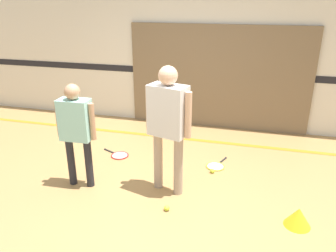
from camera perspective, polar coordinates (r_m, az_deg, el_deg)
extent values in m
plane|color=#A87F4C|center=(4.41, -2.15, -10.38)|extent=(16.00, 16.00, 0.00)
cube|color=silver|center=(6.14, 4.43, 14.63)|extent=(16.00, 0.06, 3.20)
cube|color=black|center=(6.20, 4.22, 9.30)|extent=(16.00, 0.01, 0.12)
cube|color=#756047|center=(6.12, 8.71, 8.24)|extent=(3.29, 0.05, 1.90)
cube|color=orange|center=(5.80, 2.50, -2.18)|extent=(14.40, 0.10, 0.01)
cylinder|color=tan|center=(4.21, -1.74, -5.99)|extent=(0.11, 0.11, 0.78)
cylinder|color=tan|center=(4.08, 1.80, -6.96)|extent=(0.11, 0.11, 0.78)
cube|color=silver|center=(3.86, 0.00, 2.68)|extent=(0.50, 0.36, 0.62)
sphere|color=#DBAD89|center=(3.75, 0.00, 8.78)|extent=(0.23, 0.23, 0.23)
cylinder|color=#DBAD89|center=(4.00, -3.31, 3.19)|extent=(0.08, 0.08, 0.55)
cylinder|color=#DBAD89|center=(3.74, 3.53, 1.89)|extent=(0.08, 0.08, 0.55)
cylinder|color=#232328|center=(4.49, -16.51, -5.92)|extent=(0.10, 0.10, 0.66)
cylinder|color=#232328|center=(4.38, -13.62, -6.33)|extent=(0.10, 0.10, 0.66)
cube|color=#99D8D1|center=(4.20, -15.85, 1.04)|extent=(0.39, 0.23, 0.52)
sphere|color=tan|center=(4.09, -16.36, 5.73)|extent=(0.19, 0.19, 0.19)
cylinder|color=tan|center=(4.31, -18.51, 1.17)|extent=(0.07, 0.07, 0.47)
cylinder|color=tan|center=(4.10, -13.04, 0.73)|extent=(0.07, 0.07, 0.47)
torus|color=#C6D838|center=(4.91, 8.25, -6.96)|extent=(0.36, 0.36, 0.02)
cylinder|color=silver|center=(4.91, 8.25, -6.96)|extent=(0.23, 0.23, 0.01)
cylinder|color=black|center=(5.09, 9.50, -5.94)|extent=(0.10, 0.20, 0.02)
sphere|color=black|center=(5.17, 10.03, -5.50)|extent=(0.03, 0.03, 0.03)
torus|color=red|center=(5.23, -8.39, -5.08)|extent=(0.36, 0.36, 0.02)
cylinder|color=silver|center=(5.23, -8.39, -5.08)|extent=(0.24, 0.24, 0.01)
cylinder|color=black|center=(5.39, -10.13, -4.34)|extent=(0.21, 0.11, 0.02)
sphere|color=black|center=(5.47, -10.91, -4.00)|extent=(0.03, 0.03, 0.03)
sphere|color=#CCE038|center=(3.95, -0.21, -14.10)|extent=(0.07, 0.07, 0.07)
sphere|color=#CCE038|center=(4.73, 7.74, -7.74)|extent=(0.07, 0.07, 0.07)
sphere|color=#CCE038|center=(5.27, -2.03, -4.35)|extent=(0.07, 0.07, 0.07)
cone|color=yellow|center=(3.95, 21.72, -14.51)|extent=(0.29, 0.29, 0.22)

